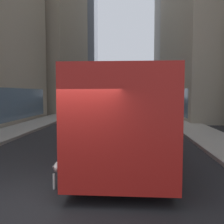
{
  "coord_description": "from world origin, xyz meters",
  "views": [
    {
      "loc": [
        1.4,
        -5.35,
        2.41
      ],
      "look_at": [
        0.48,
        8.03,
        1.4
      ],
      "focal_mm": 39.8,
      "sensor_mm": 36.0,
      "label": 1
    }
  ],
  "objects_px": {
    "car_grey_wagon": "(128,102)",
    "car_blue_hatchback": "(107,102)",
    "transit_bus": "(124,108)",
    "dalmatian_dog": "(59,166)",
    "car_red_coupe": "(98,113)",
    "car_white_van": "(107,107)",
    "car_silver_sedan": "(141,107)"
  },
  "relations": [
    {
      "from": "car_grey_wagon",
      "to": "car_blue_hatchback",
      "type": "xyz_separation_m",
      "value": [
        -4.0,
        -0.05,
        0.0
      ]
    },
    {
      "from": "transit_bus",
      "to": "dalmatian_dog",
      "type": "relative_size",
      "value": 11.98
    },
    {
      "from": "car_blue_hatchback",
      "to": "car_red_coupe",
      "type": "relative_size",
      "value": 0.83
    },
    {
      "from": "transit_bus",
      "to": "car_white_van",
      "type": "relative_size",
      "value": 2.93
    },
    {
      "from": "car_red_coupe",
      "to": "dalmatian_dog",
      "type": "relative_size",
      "value": 4.86
    },
    {
      "from": "transit_bus",
      "to": "car_silver_sedan",
      "type": "distance_m",
      "value": 19.18
    },
    {
      "from": "car_silver_sedan",
      "to": "dalmatian_dog",
      "type": "xyz_separation_m",
      "value": [
        -3.21,
        -23.55,
        -0.31
      ]
    },
    {
      "from": "car_blue_hatchback",
      "to": "dalmatian_dog",
      "type": "xyz_separation_m",
      "value": [
        2.39,
        -40.81,
        -0.31
      ]
    },
    {
      "from": "car_blue_hatchback",
      "to": "dalmatian_dog",
      "type": "distance_m",
      "value": 40.88
    },
    {
      "from": "car_silver_sedan",
      "to": "car_grey_wagon",
      "type": "xyz_separation_m",
      "value": [
        -1.6,
        17.31,
        -0.0
      ]
    },
    {
      "from": "car_white_van",
      "to": "car_blue_hatchback",
      "type": "bearing_deg",
      "value": 95.02
    },
    {
      "from": "dalmatian_dog",
      "to": "car_white_van",
      "type": "bearing_deg",
      "value": 92.01
    },
    {
      "from": "car_white_van",
      "to": "car_grey_wagon",
      "type": "bearing_deg",
      "value": 82.51
    },
    {
      "from": "car_grey_wagon",
      "to": "car_blue_hatchback",
      "type": "bearing_deg",
      "value": -179.34
    },
    {
      "from": "car_white_van",
      "to": "car_silver_sedan",
      "type": "bearing_deg",
      "value": 13.1
    },
    {
      "from": "car_silver_sedan",
      "to": "car_blue_hatchback",
      "type": "height_order",
      "value": "same"
    },
    {
      "from": "car_blue_hatchback",
      "to": "car_grey_wagon",
      "type": "bearing_deg",
      "value": 0.66
    },
    {
      "from": "car_red_coupe",
      "to": "dalmatian_dog",
      "type": "bearing_deg",
      "value": -86.78
    },
    {
      "from": "car_grey_wagon",
      "to": "dalmatian_dog",
      "type": "distance_m",
      "value": 40.89
    },
    {
      "from": "car_white_van",
      "to": "dalmatian_dog",
      "type": "bearing_deg",
      "value": -87.99
    },
    {
      "from": "car_grey_wagon",
      "to": "car_white_van",
      "type": "height_order",
      "value": "same"
    },
    {
      "from": "transit_bus",
      "to": "car_red_coupe",
      "type": "height_order",
      "value": "transit_bus"
    },
    {
      "from": "car_blue_hatchback",
      "to": "dalmatian_dog",
      "type": "bearing_deg",
      "value": -86.64
    },
    {
      "from": "car_red_coupe",
      "to": "dalmatian_dog",
      "type": "height_order",
      "value": "car_red_coupe"
    },
    {
      "from": "car_white_van",
      "to": "dalmatian_dog",
      "type": "relative_size",
      "value": 4.09
    },
    {
      "from": "transit_bus",
      "to": "car_grey_wagon",
      "type": "distance_m",
      "value": 36.42
    },
    {
      "from": "transit_bus",
      "to": "car_grey_wagon",
      "type": "xyz_separation_m",
      "value": [
        0.0,
        36.41,
        -0.96
      ]
    },
    {
      "from": "car_white_van",
      "to": "car_red_coupe",
      "type": "xyz_separation_m",
      "value": [
        -0.0,
        -8.54,
        0.0
      ]
    },
    {
      "from": "car_silver_sedan",
      "to": "car_white_van",
      "type": "relative_size",
      "value": 1.06
    },
    {
      "from": "car_grey_wagon",
      "to": "car_silver_sedan",
      "type": "bearing_deg",
      "value": -84.72
    },
    {
      "from": "car_silver_sedan",
      "to": "dalmatian_dog",
      "type": "bearing_deg",
      "value": -97.76
    },
    {
      "from": "car_silver_sedan",
      "to": "car_red_coupe",
      "type": "xyz_separation_m",
      "value": [
        -4.0,
        -9.47,
        0.0
      ]
    }
  ]
}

